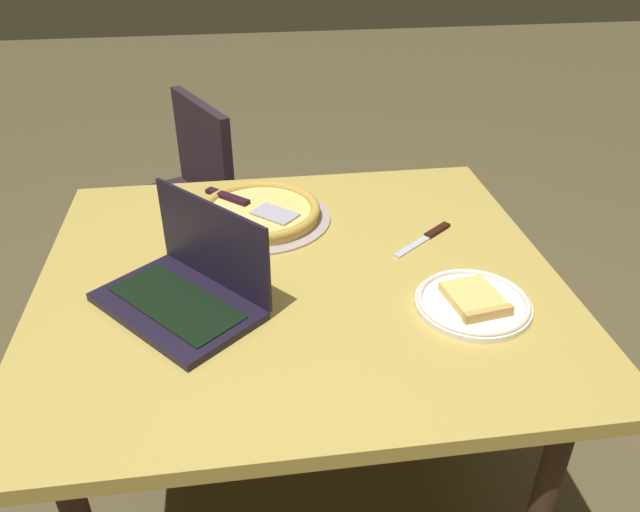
# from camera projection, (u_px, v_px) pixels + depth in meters

# --- Properties ---
(ground_plane) EXTENTS (12.00, 12.00, 0.00)m
(ground_plane) POSITION_uv_depth(u_px,v_px,m) (303.00, 483.00, 1.82)
(ground_plane) COLOR brown
(dining_table) EXTENTS (1.18, 1.06, 0.74)m
(dining_table) POSITION_uv_depth(u_px,v_px,m) (299.00, 297.00, 1.47)
(dining_table) COLOR #B79C47
(dining_table) RESTS_ON ground_plane
(laptop) EXTENTS (0.39, 0.41, 0.21)m
(laptop) POSITION_uv_depth(u_px,v_px,m) (188.00, 285.00, 1.31)
(laptop) COLOR black
(laptop) RESTS_ON dining_table
(pizza_plate) EXTENTS (0.25, 0.25, 0.04)m
(pizza_plate) POSITION_uv_depth(u_px,v_px,m) (473.00, 302.00, 1.31)
(pizza_plate) COLOR white
(pizza_plate) RESTS_ON dining_table
(pizza_tray) EXTENTS (0.38, 0.38, 0.04)m
(pizza_tray) POSITION_uv_depth(u_px,v_px,m) (260.00, 212.00, 1.64)
(pizza_tray) COLOR #A99898
(pizza_tray) RESTS_ON dining_table
(table_knife) EXTENTS (0.18, 0.15, 0.01)m
(table_knife) POSITION_uv_depth(u_px,v_px,m) (428.00, 236.00, 1.57)
(table_knife) COLOR silver
(table_knife) RESTS_ON dining_table
(chair_near) EXTENTS (0.61, 0.61, 0.85)m
(chair_near) POSITION_uv_depth(u_px,v_px,m) (174.00, 199.00, 2.29)
(chair_near) COLOR #291C24
(chair_near) RESTS_ON ground_plane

